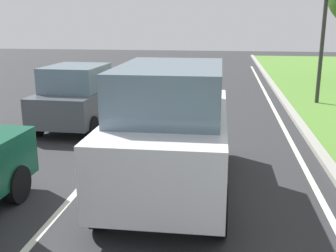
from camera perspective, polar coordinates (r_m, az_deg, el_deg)
ground_plane at (r=12.26m, az=-0.98°, el=0.55°), size 60.00×60.00×0.00m
lane_line_center at (r=12.39m, az=-4.18°, el=0.67°), size 0.12×32.00×0.01m
lane_line_right_edge at (r=12.24m, az=15.91°, el=-0.04°), size 0.12×32.00×0.01m
curb_right at (r=12.30m, az=18.23°, el=0.13°), size 0.24×48.00×0.12m
car_suv_ahead at (r=7.08m, az=0.46°, el=-0.29°), size 2.01×4.52×2.28m
car_hatchback_far at (r=11.91m, az=-12.37°, el=4.13°), size 1.82×3.75×1.78m
traffic_light_near_right at (r=15.49m, az=21.42°, el=15.08°), size 0.32×0.50×5.08m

